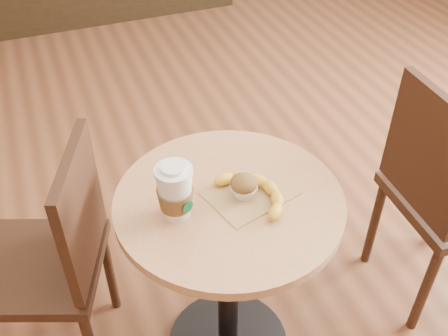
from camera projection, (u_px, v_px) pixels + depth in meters
name	position (u px, v px, depth m)	size (l,w,h in m)	color
cafe_table	(229.00, 253.00, 1.63)	(0.66, 0.66, 0.75)	black
chair_left	(56.00, 256.00, 1.66)	(0.51, 0.51, 0.89)	#331E12
chair_right	(442.00, 193.00, 1.85)	(0.43, 0.43, 0.93)	#331E12
kraft_bag	(250.00, 193.00, 1.50)	(0.24, 0.18, 0.00)	#AA8552
coffee_cup	(175.00, 193.00, 1.38)	(0.10, 0.10, 0.17)	white
muffin	(244.00, 186.00, 1.46)	(0.08, 0.08, 0.07)	silver
banana	(254.00, 194.00, 1.46)	(0.17, 0.24, 0.03)	yellow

